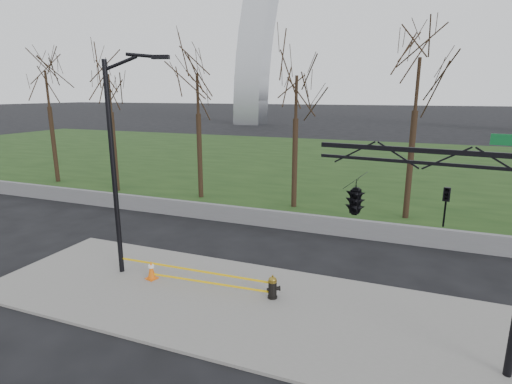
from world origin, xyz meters
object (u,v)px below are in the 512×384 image
at_px(fire_hydrant, 273,287).
at_px(traffic_cone, 151,270).
at_px(traffic_signal_mast, 385,200).
at_px(street_light, 118,154).

distance_m(fire_hydrant, traffic_cone, 4.70).
bearing_deg(traffic_cone, traffic_signal_mast, -6.02).
bearing_deg(traffic_signal_mast, traffic_cone, -178.89).
bearing_deg(traffic_signal_mast, fire_hydrant, 168.77).
xyz_separation_m(fire_hydrant, traffic_cone, (-4.69, -0.28, -0.02)).
xyz_separation_m(traffic_cone, street_light, (-1.27, 0.20, 4.24)).
bearing_deg(street_light, fire_hydrant, -15.28).
xyz_separation_m(fire_hydrant, traffic_signal_mast, (3.43, -1.14, 3.67)).
height_order(traffic_cone, traffic_signal_mast, traffic_signal_mast).
bearing_deg(fire_hydrant, street_light, 157.16).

